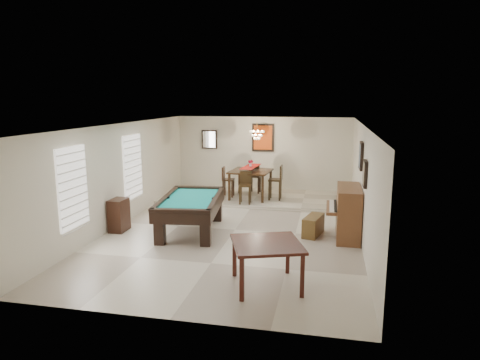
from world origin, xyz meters
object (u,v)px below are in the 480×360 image
(flower_vase, at_px, (251,163))
(dining_chair_south, at_px, (245,188))
(dining_table, at_px, (250,182))
(dining_chair_north, at_px, (255,178))
(pool_table, at_px, (191,215))
(square_table, at_px, (267,264))
(chandelier, at_px, (257,132))
(dining_chair_west, at_px, (228,182))
(dining_chair_east, at_px, (275,182))
(upright_piano, at_px, (342,212))
(piano_bench, at_px, (313,225))
(apothecary_chest, at_px, (119,215))

(flower_vase, relative_size, dining_chair_south, 0.22)
(dining_table, height_order, dining_chair_north, dining_table)
(pool_table, relative_size, dining_chair_south, 2.60)
(square_table, distance_m, dining_chair_south, 5.47)
(chandelier, bearing_deg, dining_chair_west, -168.73)
(pool_table, height_order, dining_table, dining_table)
(flower_vase, bearing_deg, dining_chair_east, -3.01)
(upright_piano, bearing_deg, dining_chair_south, 140.64)
(square_table, bearing_deg, dining_chair_west, 109.15)
(pool_table, relative_size, dining_chair_east, 2.31)
(piano_bench, bearing_deg, pool_table, -173.58)
(flower_vase, height_order, dining_chair_east, flower_vase)
(pool_table, bearing_deg, dining_table, 68.23)
(upright_piano, distance_m, apothecary_chest, 5.40)
(dining_chair_south, relative_size, chandelier, 1.59)
(upright_piano, bearing_deg, piano_bench, 178.57)
(dining_chair_south, relative_size, dining_chair_east, 0.89)
(piano_bench, bearing_deg, dining_chair_west, 132.65)
(dining_chair_east, distance_m, chandelier, 1.69)
(upright_piano, xyz_separation_m, apothecary_chest, (-5.35, -0.63, -0.20))
(apothecary_chest, xyz_separation_m, flower_vase, (2.62, 3.64, 0.83))
(square_table, bearing_deg, piano_bench, 77.22)
(square_table, xyz_separation_m, upright_piano, (1.34, 3.02, 0.21))
(apothecary_chest, bearing_deg, pool_table, 10.33)
(pool_table, relative_size, chandelier, 4.14)
(square_table, xyz_separation_m, dining_chair_west, (-2.11, 6.08, 0.20))
(upright_piano, bearing_deg, chandelier, 128.53)
(pool_table, bearing_deg, dining_chair_north, 70.79)
(apothecary_chest, bearing_deg, dining_chair_east, 46.56)
(piano_bench, height_order, dining_chair_west, dining_chair_west)
(dining_chair_south, bearing_deg, dining_chair_east, 35.55)
(flower_vase, height_order, dining_chair_north, flower_vase)
(pool_table, bearing_deg, flower_vase, 68.23)
(flower_vase, bearing_deg, upright_piano, -47.76)
(piano_bench, height_order, apothecary_chest, apothecary_chest)
(upright_piano, distance_m, chandelier, 4.43)
(square_table, height_order, dining_table, dining_table)
(dining_chair_south, bearing_deg, chandelier, 73.98)
(apothecary_chest, height_order, dining_chair_north, dining_chair_north)
(upright_piano, bearing_deg, dining_table, 132.24)
(square_table, distance_m, chandelier, 6.63)
(dining_chair_north, bearing_deg, chandelier, 106.67)
(pool_table, xyz_separation_m, piano_bench, (2.95, 0.33, -0.18))
(dining_table, xyz_separation_m, dining_chair_east, (0.79, -0.04, 0.04))
(piano_bench, bearing_deg, apothecary_chest, -172.11)
(pool_table, relative_size, flower_vase, 11.69)
(flower_vase, height_order, chandelier, chandelier)
(apothecary_chest, xyz_separation_m, dining_chair_west, (1.90, 3.69, 0.20))
(dining_table, relative_size, dining_chair_south, 1.27)
(chandelier, bearing_deg, square_table, -78.87)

